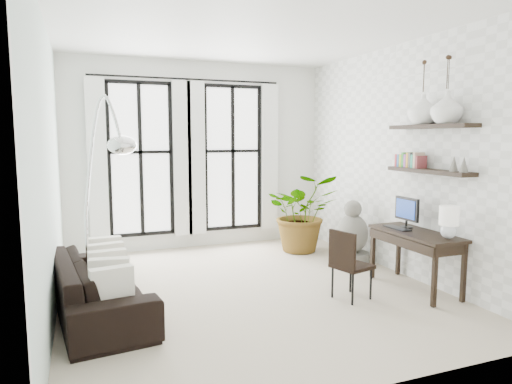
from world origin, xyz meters
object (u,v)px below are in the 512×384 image
sofa (99,286)px  buddha (352,237)px  plant (303,212)px  desk (418,236)px  desk_chair (348,261)px  arc_lamp (103,155)px

sofa → buddha: size_ratio=2.22×
plant → desk: (0.42, -2.33, 0.04)m
sofa → desk_chair: bearing=-108.9°
desk_chair → arc_lamp: bearing=148.3°
sofa → arc_lamp: bearing=-38.5°
sofa → plant: plant is taller
plant → desk_chair: 2.37m
arc_lamp → buddha: (3.60, 0.59, -1.32)m
buddha → desk: bearing=-88.3°
desk → sofa: bearing=170.3°
sofa → buddha: 3.78m
arc_lamp → buddha: arc_lamp is taller
arc_lamp → buddha: size_ratio=2.46×
arc_lamp → buddha: 3.88m
plant → arc_lamp: size_ratio=0.56×
sofa → plant: 3.75m
desk_chair → plant: bearing=60.7°
arc_lamp → plant: bearing=25.3°
sofa → desk: bearing=-106.2°
desk_chair → arc_lamp: arc_lamp is taller
desk_chair → sofa: bearing=152.3°
arc_lamp → sofa: bearing=-121.9°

